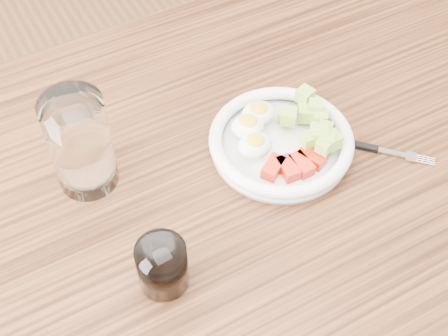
{
  "coord_description": "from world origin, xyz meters",
  "views": [
    {
      "loc": [
        -0.3,
        -0.52,
        1.54
      ],
      "look_at": [
        -0.01,
        0.01,
        0.8
      ],
      "focal_mm": 50.0,
      "sensor_mm": 36.0,
      "label": 1
    }
  ],
  "objects": [
    {
      "name": "fork",
      "position": [
        0.23,
        -0.05,
        0.77
      ],
      "size": [
        0.13,
        0.13,
        0.01
      ],
      "color": "black",
      "rests_on": "dining_table"
    },
    {
      "name": "coffee_glass",
      "position": [
        -0.17,
        -0.11,
        0.81
      ],
      "size": [
        0.07,
        0.07,
        0.08
      ],
      "color": "white",
      "rests_on": "dining_table"
    },
    {
      "name": "dining_table",
      "position": [
        0.0,
        0.0,
        0.67
      ],
      "size": [
        1.5,
        0.9,
        0.77
      ],
      "color": "brown",
      "rests_on": "ground"
    },
    {
      "name": "bowl",
      "position": [
        0.1,
        0.02,
        0.79
      ],
      "size": [
        0.24,
        0.24,
        0.06
      ],
      "color": "white",
      "rests_on": "dining_table"
    },
    {
      "name": "water_glass",
      "position": [
        -0.19,
        0.12,
        0.85
      ],
      "size": [
        0.09,
        0.09,
        0.17
      ],
      "primitive_type": "cylinder",
      "color": "white",
      "rests_on": "dining_table"
    }
  ]
}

